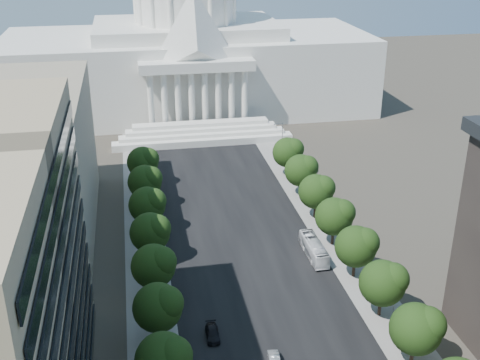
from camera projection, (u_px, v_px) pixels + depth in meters
road_asphalt at (239, 238)px, 123.15m from camera, size 30.00×260.00×0.01m
sidewalk_left at (145, 246)px, 119.95m from camera, size 8.00×260.00×0.02m
sidewalk_right at (327, 229)px, 126.35m from camera, size 8.00×260.00×0.02m
capitol at (187, 49)px, 200.70m from camera, size 120.00×56.00×73.00m
tree_l_d at (165, 359)px, 79.57m from camera, size 7.79×7.60×9.97m
tree_l_e at (160, 306)px, 90.39m from camera, size 7.79×7.60×9.97m
tree_l_f at (155, 265)px, 101.20m from camera, size 7.79×7.60×9.97m
tree_l_g at (152, 232)px, 112.02m from camera, size 7.79×7.60×9.97m
tree_l_h at (149, 204)px, 122.84m from camera, size 7.79×7.60×9.97m
tree_l_i at (146, 181)px, 133.65m from camera, size 7.79×7.60×9.97m
tree_l_j at (144, 161)px, 144.47m from camera, size 7.79×7.60×9.97m
tree_r_d at (419, 328)px, 85.63m from camera, size 7.79×7.60×9.97m
tree_r_e at (385, 282)px, 96.44m from camera, size 7.79×7.60×9.97m
tree_r_f at (358, 245)px, 107.26m from camera, size 7.79×7.60×9.97m
tree_r_g at (336, 215)px, 118.08m from camera, size 7.79×7.60×9.97m
tree_r_h at (318, 191)px, 128.89m from camera, size 7.79×7.60×9.97m
tree_r_i at (302, 170)px, 139.71m from camera, size 7.79×7.60×9.97m
tree_r_j at (289, 152)px, 150.52m from camera, size 7.79×7.60×9.97m
streetlight_c at (393, 284)px, 97.13m from camera, size 2.61×0.44×9.00m
streetlight_d at (341, 215)px, 119.67m from camera, size 2.61×0.44×9.00m
streetlight_e at (306, 168)px, 142.20m from camera, size 2.61×0.44×9.00m
streetlight_f at (280, 134)px, 164.74m from camera, size 2.61×0.44×9.00m
car_dark_b at (212, 333)px, 93.55m from camera, size 2.18×5.04×1.44m
city_bus at (314, 249)px, 115.72m from camera, size 2.79×11.73×3.26m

